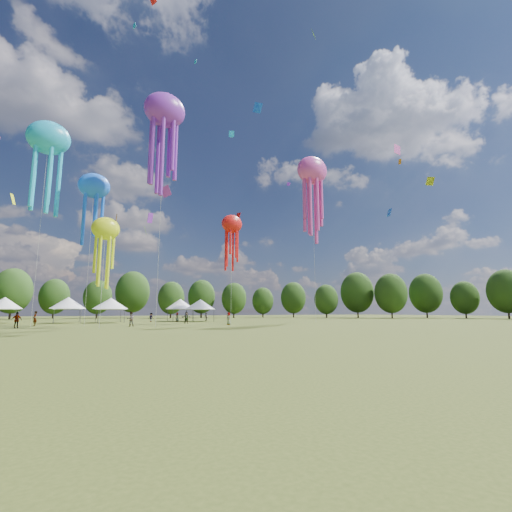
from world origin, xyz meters
TOP-DOWN VIEW (x-y plane):
  - ground at (0.00, 0.00)m, footprint 300.00×300.00m
  - spectator_near at (-5.98, 37.86)m, footprint 0.91×0.73m
  - spectators_far at (-0.11, 47.75)m, footprint 29.87×20.27m
  - festival_tents at (-4.23, 56.27)m, footprint 35.51×9.78m
  - show_kites at (3.46, 39.38)m, footprint 47.57×11.74m
  - small_kites at (1.48, 41.24)m, footprint 66.98×59.03m
  - treeline at (-3.87, 62.51)m, footprint 201.57×95.24m

SIDE VIEW (x-z plane):
  - ground at x=0.00m, z-range 0.00..0.00m
  - spectators_far at x=-0.11m, z-range -0.08..1.77m
  - spectator_near at x=-5.98m, z-range 0.00..1.76m
  - festival_tents at x=-4.23m, z-range 1.03..5.21m
  - treeline at x=-3.87m, z-range -0.17..13.26m
  - show_kites at x=3.46m, z-range 6.82..37.03m
  - small_kites at x=1.48m, z-range 9.22..53.74m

